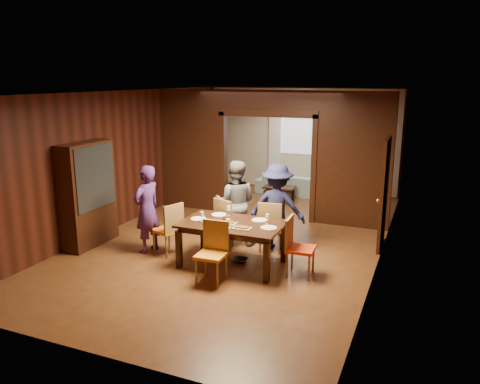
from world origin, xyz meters
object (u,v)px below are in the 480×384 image
at_px(chair_far_r, 272,226).
at_px(coffee_table, 279,194).
at_px(person_grey, 236,203).
at_px(chair_left, 167,228).
at_px(sofa, 292,184).
at_px(chair_near, 211,253).
at_px(hutch, 88,194).
at_px(chair_right, 301,247).
at_px(chair_far_l, 230,222).
at_px(person_purple, 147,209).
at_px(dining_table, 232,244).
at_px(person_navy, 277,207).

bearing_deg(chair_far_r, coffee_table, -80.91).
relative_size(person_grey, chair_left, 1.70).
relative_size(sofa, chair_near, 1.99).
bearing_deg(hutch, person_grey, 23.47).
bearing_deg(chair_right, chair_left, 86.85).
relative_size(person_grey, chair_far_l, 1.70).
xyz_separation_m(person_purple, chair_near, (1.68, -0.77, -0.33)).
height_order(chair_left, chair_far_l, same).
xyz_separation_m(dining_table, chair_far_l, (-0.39, 0.80, 0.10)).
relative_size(person_grey, dining_table, 0.95).
bearing_deg(person_grey, hutch, 9.24).
bearing_deg(chair_far_r, chair_left, 20.66).
relative_size(person_grey, person_navy, 1.01).
bearing_deg(chair_near, coffee_table, 93.68).
bearing_deg(chair_far_l, chair_right, 174.09).
bearing_deg(dining_table, person_purple, -179.70).
distance_m(dining_table, chair_right, 1.21).
height_order(chair_far_l, chair_far_r, same).
bearing_deg(person_purple, dining_table, 101.23).
distance_m(chair_left, hutch, 1.72).
distance_m(chair_far_l, chair_near, 1.62).
xyz_separation_m(dining_table, chair_right, (1.21, 0.02, 0.10)).
distance_m(person_navy, chair_right, 1.33).
height_order(chair_right, chair_far_l, same).
distance_m(coffee_table, chair_far_r, 3.61).
relative_size(sofa, hutch, 0.97).
xyz_separation_m(person_navy, chair_left, (-1.77, -1.04, -0.33)).
xyz_separation_m(chair_near, hutch, (-2.92, 0.67, 0.52)).
bearing_deg(chair_right, chair_near, 120.27).
distance_m(person_grey, chair_near, 1.85).
bearing_deg(chair_left, coffee_table, -170.33).
bearing_deg(chair_right, chair_far_l, 61.24).
xyz_separation_m(chair_far_l, chair_far_r, (0.80, 0.12, 0.00)).
bearing_deg(hutch, chair_left, 5.17).
height_order(sofa, coffee_table, sofa).
bearing_deg(coffee_table, chair_near, -84.08).
bearing_deg(chair_right, dining_table, 88.20).
xyz_separation_m(chair_right, hutch, (-4.16, -0.14, 0.52)).
bearing_deg(chair_right, sofa, 14.90).
relative_size(coffee_table, hutch, 0.40).
height_order(person_grey, person_navy, person_grey).
bearing_deg(person_navy, chair_right, 120.28).
bearing_deg(chair_left, person_grey, 155.30).
bearing_deg(hutch, sofa, 65.11).
xyz_separation_m(chair_far_l, chair_near, (0.37, -1.58, 0.00)).
relative_size(chair_right, chair_far_l, 1.00).
height_order(sofa, hutch, hutch).
bearing_deg(dining_table, hutch, -177.78).
distance_m(dining_table, chair_far_r, 1.01).
xyz_separation_m(dining_table, coffee_table, (-0.56, 4.38, -0.18)).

